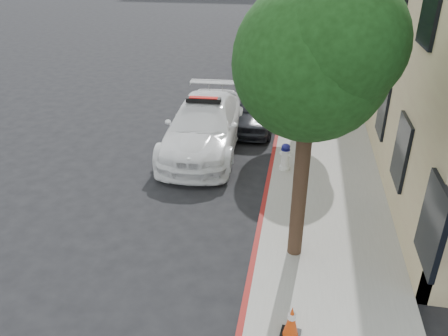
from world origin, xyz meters
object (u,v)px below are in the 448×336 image
(police_car, at_px, (204,126))
(parked_car_mid, at_px, (256,110))
(traffic_cone, at_px, (291,322))
(fire_hydrant, at_px, (285,157))
(parked_car_far, at_px, (258,56))

(police_car, distance_m, parked_car_mid, 2.69)
(police_car, xyz_separation_m, traffic_cone, (3.16, -7.49, -0.35))
(parked_car_mid, xyz_separation_m, traffic_cone, (1.72, -9.76, -0.17))
(fire_hydrant, xyz_separation_m, traffic_cone, (0.45, -6.18, -0.07))
(police_car, relative_size, traffic_cone, 8.78)
(police_car, distance_m, fire_hydrant, 3.02)
(police_car, bearing_deg, fire_hydrant, -28.55)
(parked_car_mid, height_order, traffic_cone, parked_car_mid)
(police_car, distance_m, parked_car_far, 10.90)
(traffic_cone, bearing_deg, parked_car_mid, 100.00)
(police_car, height_order, parked_car_far, police_car)
(police_car, relative_size, parked_car_far, 1.38)
(parked_car_mid, height_order, parked_car_far, parked_car_far)
(parked_car_far, relative_size, fire_hydrant, 5.10)
(parked_car_mid, bearing_deg, traffic_cone, -76.03)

